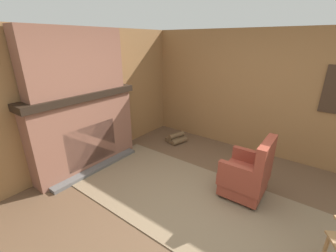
{
  "coord_description": "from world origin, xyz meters",
  "views": [
    {
      "loc": [
        1.1,
        -2.05,
        2.19
      ],
      "look_at": [
        -0.92,
        0.64,
        0.9
      ],
      "focal_mm": 24.0,
      "sensor_mm": 36.0,
      "label": 1
    }
  ],
  "objects": [
    {
      "name": "ground_plane",
      "position": [
        0.0,
        0.0,
        0.0
      ],
      "size": [
        14.0,
        14.0,
        0.0
      ],
      "primitive_type": "plane",
      "color": "brown"
    },
    {
      "name": "wood_panel_wall_left",
      "position": [
        -2.47,
        0.0,
        1.2
      ],
      "size": [
        0.06,
        5.47,
        2.41
      ],
      "color": "olive",
      "rests_on": "ground"
    },
    {
      "name": "wood_panel_wall_back",
      "position": [
        0.03,
        2.46,
        1.21
      ],
      "size": [
        5.47,
        0.09,
        2.41
      ],
      "color": "olive",
      "rests_on": "ground"
    },
    {
      "name": "fireplace_hearth",
      "position": [
        -2.26,
        0.0,
        0.68
      ],
      "size": [
        0.54,
        1.99,
        1.37
      ],
      "color": "brown",
      "rests_on": "ground"
    },
    {
      "name": "chimney_breast",
      "position": [
        -2.27,
        0.0,
        1.88
      ],
      "size": [
        0.29,
        1.67,
        1.01
      ],
      "color": "brown",
      "rests_on": "fireplace_hearth"
    },
    {
      "name": "area_rug",
      "position": [
        -0.16,
        0.29,
        0.01
      ],
      "size": [
        4.07,
        1.73,
        0.01
      ],
      "color": "#7A664C",
      "rests_on": "ground"
    },
    {
      "name": "armchair",
      "position": [
        0.35,
        0.87,
        0.36
      ],
      "size": [
        0.61,
        0.65,
        0.95
      ],
      "rotation": [
        0.0,
        0.0,
        3.16
      ],
      "color": "brown",
      "rests_on": "ground"
    },
    {
      "name": "firewood_stack",
      "position": [
        -1.57,
        1.81,
        0.08
      ],
      "size": [
        0.45,
        0.48,
        0.22
      ],
      "rotation": [
        0.0,
        0.0,
        -0.28
      ],
      "color": "brown",
      "rests_on": "ground"
    },
    {
      "name": "oil_lamp_vase",
      "position": [
        -2.3,
        -0.61,
        1.48
      ],
      "size": [
        0.11,
        0.11,
        0.29
      ],
      "color": "#B24C42",
      "rests_on": "fireplace_hearth"
    },
    {
      "name": "storage_case",
      "position": [
        -2.3,
        0.56,
        1.44
      ],
      "size": [
        0.16,
        0.26,
        0.13
      ],
      "color": "black",
      "rests_on": "fireplace_hearth"
    },
    {
      "name": "decorative_plate_on_mantel",
      "position": [
        -2.32,
        0.12,
        1.48
      ],
      "size": [
        0.06,
        0.22,
        0.22
      ],
      "color": "#336093",
      "rests_on": "fireplace_hearth"
    }
  ]
}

